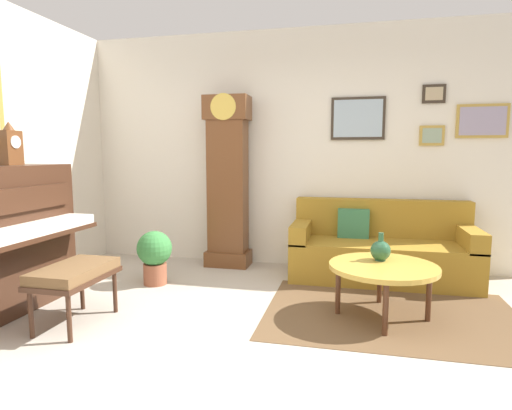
% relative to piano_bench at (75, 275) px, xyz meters
% --- Properties ---
extents(ground_plane, '(6.40, 6.00, 0.10)m').
position_rel_piano_bench_xyz_m(ground_plane, '(1.40, -0.14, -0.46)').
color(ground_plane, '#B2A899').
extents(wall_back, '(5.30, 0.13, 2.80)m').
position_rel_piano_bench_xyz_m(wall_back, '(1.42, 2.26, 1.00)').
color(wall_back, silver).
rests_on(wall_back, ground_plane).
extents(area_rug, '(2.10, 1.50, 0.01)m').
position_rel_piano_bench_xyz_m(area_rug, '(2.47, 0.76, -0.40)').
color(area_rug, brown).
rests_on(area_rug, ground_plane).
extents(piano_bench, '(0.42, 0.70, 0.48)m').
position_rel_piano_bench_xyz_m(piano_bench, '(0.00, 0.00, 0.00)').
color(piano_bench, '#3D2316').
rests_on(piano_bench, ground_plane).
extents(grandfather_clock, '(0.52, 0.34, 2.03)m').
position_rel_piano_bench_xyz_m(grandfather_clock, '(0.67, 1.98, 0.56)').
color(grandfather_clock, brown).
rests_on(grandfather_clock, ground_plane).
extents(couch, '(1.90, 0.80, 0.84)m').
position_rel_piano_bench_xyz_m(couch, '(2.43, 1.85, -0.09)').
color(couch, olive).
rests_on(couch, ground_plane).
extents(coffee_table, '(0.88, 0.88, 0.45)m').
position_rel_piano_bench_xyz_m(coffee_table, '(2.38, 0.69, 0.01)').
color(coffee_table, gold).
rests_on(coffee_table, ground_plane).
extents(mantel_clock, '(0.13, 0.18, 0.38)m').
position_rel_piano_bench_xyz_m(mantel_clock, '(-0.82, 0.33, 1.02)').
color(mantel_clock, brown).
rests_on(mantel_clock, piano).
extents(green_jug, '(0.17, 0.17, 0.24)m').
position_rel_piano_bench_xyz_m(green_jug, '(2.36, 0.82, 0.13)').
color(green_jug, '#234C33').
rests_on(green_jug, coffee_table).
extents(potted_plant, '(0.36, 0.36, 0.56)m').
position_rel_piano_bench_xyz_m(potted_plant, '(0.14, 1.10, -0.08)').
color(potted_plant, '#935138').
rests_on(potted_plant, ground_plane).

